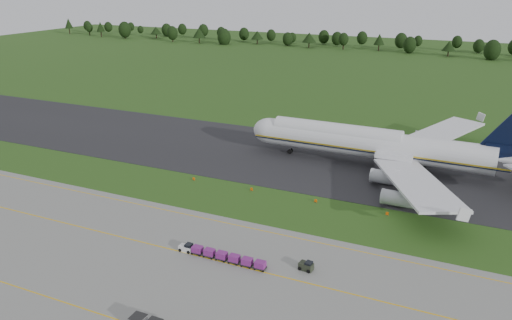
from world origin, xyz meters
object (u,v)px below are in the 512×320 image
at_px(aircraft, 379,145).
at_px(edge_markers, 283,195).
at_px(utility_cart, 306,266).
at_px(baggage_train, 220,255).

xyz_separation_m(aircraft, edge_markers, (-14.20, -24.91, -5.16)).
height_order(utility_cart, edge_markers, utility_cart).
distance_m(aircraft, baggage_train, 53.79).
height_order(aircraft, utility_cart, aircraft).
distance_m(aircraft, edge_markers, 29.13).
height_order(aircraft, baggage_train, aircraft).
distance_m(baggage_train, utility_cart, 13.61).
xyz_separation_m(utility_cart, edge_markers, (-13.10, 24.00, -0.35)).
relative_size(aircraft, baggage_train, 4.44).
relative_size(aircraft, utility_cart, 29.68).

